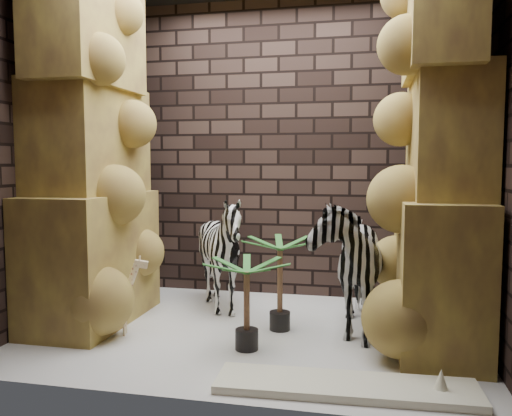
% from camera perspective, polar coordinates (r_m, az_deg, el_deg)
% --- Properties ---
extents(floor, '(3.50, 3.50, 0.00)m').
position_cam_1_polar(floor, '(4.30, -0.51, -13.47)').
color(floor, silver).
rests_on(floor, ground).
extents(wall_back, '(3.50, 0.00, 3.50)m').
position_cam_1_polar(wall_back, '(5.31, 2.47, 6.48)').
color(wall_back, black).
rests_on(wall_back, ground).
extents(wall_front, '(3.50, 0.00, 3.50)m').
position_cam_1_polar(wall_front, '(2.88, -6.08, 7.70)').
color(wall_front, black).
rests_on(wall_front, ground).
extents(wall_left, '(0.00, 3.00, 3.00)m').
position_cam_1_polar(wall_left, '(4.78, -21.57, 6.30)').
color(wall_left, black).
rests_on(wall_left, ground).
extents(wall_right, '(0.00, 3.00, 3.00)m').
position_cam_1_polar(wall_right, '(4.07, 24.43, 6.48)').
color(wall_right, black).
rests_on(wall_right, ground).
extents(rock_pillar_left, '(0.68, 1.30, 3.00)m').
position_cam_1_polar(rock_pillar_left, '(4.60, -17.92, 6.47)').
color(rock_pillar_left, gold).
rests_on(rock_pillar_left, floor).
extents(rock_pillar_right, '(0.58, 1.25, 3.00)m').
position_cam_1_polar(rock_pillar_right, '(4.02, 19.79, 6.66)').
color(rock_pillar_right, gold).
rests_on(rock_pillar_right, floor).
extents(zebra_right, '(0.64, 1.11, 1.28)m').
position_cam_1_polar(zebra_right, '(4.28, 9.87, -4.78)').
color(zebra_right, white).
rests_on(zebra_right, floor).
extents(zebra_left, '(1.10, 1.25, 0.97)m').
position_cam_1_polar(zebra_left, '(4.74, -3.77, -5.68)').
color(zebra_left, white).
rests_on(zebra_left, floor).
extents(giraffe_toy, '(0.35, 0.20, 0.65)m').
position_cam_1_polar(giraffe_toy, '(4.29, -15.43, -9.19)').
color(giraffe_toy, '#FFE9B7').
rests_on(giraffe_toy, floor).
extents(palm_front, '(0.36, 0.36, 0.77)m').
position_cam_1_polar(palm_front, '(4.25, 2.65, -8.29)').
color(palm_front, '#175A26').
rests_on(palm_front, floor).
extents(palm_back, '(0.36, 0.36, 0.68)m').
position_cam_1_polar(palm_back, '(3.82, -1.03, -10.55)').
color(palm_back, '#175A26').
rests_on(palm_back, floor).
extents(surfboard, '(1.58, 0.46, 0.05)m').
position_cam_1_polar(surfboard, '(3.33, 9.82, -18.78)').
color(surfboard, white).
rests_on(surfboard, floor).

